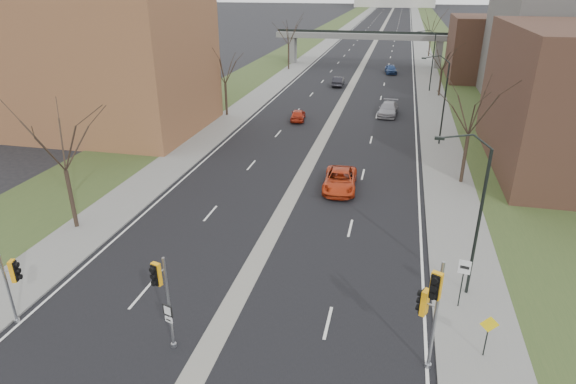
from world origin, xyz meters
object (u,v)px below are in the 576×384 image
at_px(signal_pole_median, 162,290).
at_px(speed_limit_sign, 463,275).
at_px(car_left_far, 338,81).
at_px(car_right_near, 340,180).
at_px(car_right_mid, 388,109).
at_px(warning_sign, 488,330).
at_px(car_right_far, 391,69).
at_px(signal_pole_left, 4,268).
at_px(car_left_near, 298,115).
at_px(signal_pole_right, 431,301).

height_order(signal_pole_median, speed_limit_sign, signal_pole_median).
relative_size(signal_pole_median, car_left_far, 1.06).
bearing_deg(car_right_near, car_right_mid, 79.75).
bearing_deg(warning_sign, car_right_near, 109.22).
height_order(signal_pole_median, car_right_far, signal_pole_median).
bearing_deg(car_right_mid, warning_sign, -77.68).
bearing_deg(car_right_mid, car_right_far, 95.70).
bearing_deg(signal_pole_left, speed_limit_sign, 1.22).
bearing_deg(warning_sign, car_left_far, 96.40).
height_order(speed_limit_sign, car_left_near, speed_limit_sign).
bearing_deg(signal_pole_right, warning_sign, 50.21).
xyz_separation_m(signal_pole_right, car_right_far, (-3.73, 72.18, -2.70)).
height_order(signal_pole_right, car_right_mid, signal_pole_right).
distance_m(speed_limit_sign, car_right_near, 15.92).
bearing_deg(car_left_near, warning_sign, 106.57).
relative_size(signal_pole_right, car_right_near, 0.97).
relative_size(signal_pole_median, warning_sign, 2.22).
relative_size(speed_limit_sign, car_right_mid, 0.50).
bearing_deg(car_right_far, car_left_near, -113.01).
bearing_deg(speed_limit_sign, signal_pole_left, -153.67).
distance_m(signal_pole_right, car_left_near, 40.23).
bearing_deg(warning_sign, car_right_mid, 90.63).
height_order(warning_sign, car_right_mid, warning_sign).
distance_m(signal_pole_left, signal_pole_right, 19.01).
height_order(signal_pole_right, car_left_far, signal_pole_right).
distance_m(signal_pole_left, warning_sign, 21.84).
distance_m(warning_sign, car_right_far, 71.20).
xyz_separation_m(warning_sign, car_right_mid, (-5.73, 41.39, -0.71)).
xyz_separation_m(car_left_near, car_right_near, (7.46, -19.32, 0.07)).
height_order(car_left_near, car_left_far, car_left_far).
bearing_deg(car_right_far, signal_pole_left, -108.98).
xyz_separation_m(car_right_mid, car_right_far, (-0.65, 29.51, -0.00)).
xyz_separation_m(car_left_near, car_right_far, (9.67, 34.35, 0.10)).
xyz_separation_m(warning_sign, car_right_near, (-8.58, 17.23, -0.74)).
bearing_deg(car_right_near, signal_pole_median, -107.95).
xyz_separation_m(signal_pole_right, speed_limit_sign, (1.89, 4.69, -1.51)).
bearing_deg(signal_pole_right, car_left_far, 125.40).
xyz_separation_m(speed_limit_sign, car_right_near, (-7.82, 13.82, -1.21)).
relative_size(car_right_near, car_right_mid, 1.01).
distance_m(signal_pole_median, car_right_near, 20.74).
height_order(signal_pole_median, car_right_mid, signal_pole_median).
xyz_separation_m(signal_pole_median, car_left_far, (-0.32, 60.45, -2.55)).
bearing_deg(car_right_near, car_left_near, 107.61).
relative_size(signal_pole_left, speed_limit_sign, 1.83).
relative_size(signal_pole_median, car_right_far, 1.03).
relative_size(warning_sign, car_right_mid, 0.39).
xyz_separation_m(speed_limit_sign, car_right_mid, (-4.97, 37.98, -1.19)).
height_order(car_left_near, car_right_near, car_right_near).
distance_m(signal_pole_left, signal_pole_median, 7.89).
distance_m(warning_sign, car_right_mid, 41.79).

